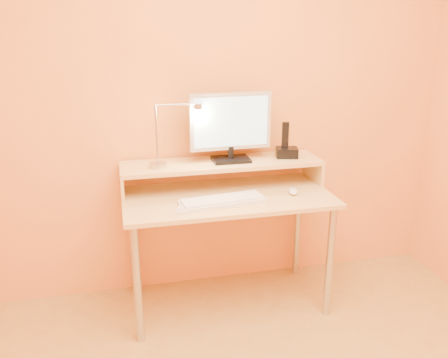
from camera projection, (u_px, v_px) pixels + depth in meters
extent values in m
cube|color=#F7974C|center=(216.00, 95.00, 2.79)|extent=(3.00, 0.04, 2.50)
cylinder|color=#B4B4B6|center=(137.00, 285.00, 2.43)|extent=(0.04, 0.04, 0.69)
cylinder|color=#B4B4B6|center=(330.00, 262.00, 2.67)|extent=(0.04, 0.04, 0.69)
cylinder|color=#B4B4B6|center=(133.00, 244.00, 2.90)|extent=(0.04, 0.04, 0.69)
cylinder|color=#B4B4B6|center=(297.00, 227.00, 3.13)|extent=(0.04, 0.04, 0.69)
cube|color=#E1B478|center=(228.00, 197.00, 2.67)|extent=(1.20, 0.60, 0.02)
cube|color=#E1B478|center=(122.00, 183.00, 2.65)|extent=(0.02, 0.30, 0.14)
cube|color=#E1B478|center=(313.00, 170.00, 2.91)|extent=(0.02, 0.30, 0.14)
cube|color=#E1B478|center=(222.00, 163.00, 2.76)|extent=(1.20, 0.30, 0.02)
cube|color=black|center=(231.00, 159.00, 2.76)|extent=(0.22, 0.16, 0.02)
cylinder|color=black|center=(231.00, 152.00, 2.75)|extent=(0.04, 0.04, 0.07)
cube|color=#BDBDBE|center=(231.00, 121.00, 2.70)|extent=(0.49, 0.05, 0.33)
cube|color=black|center=(230.00, 121.00, 2.72)|extent=(0.44, 0.03, 0.28)
cube|color=#AAE2F9|center=(231.00, 122.00, 2.68)|extent=(0.44, 0.02, 0.29)
cylinder|color=#B4B4B6|center=(158.00, 165.00, 2.64)|extent=(0.10, 0.10, 0.02)
cylinder|color=#B4B4B6|center=(157.00, 135.00, 2.58)|extent=(0.01, 0.01, 0.33)
cylinder|color=#B4B4B6|center=(177.00, 105.00, 2.56)|extent=(0.24, 0.01, 0.01)
cylinder|color=#B4B4B6|center=(198.00, 106.00, 2.59)|extent=(0.04, 0.04, 0.03)
cylinder|color=#FFEAC6|center=(198.00, 109.00, 2.59)|extent=(0.03, 0.03, 0.00)
cube|color=black|center=(287.00, 153.00, 2.83)|extent=(0.15, 0.13, 0.06)
cube|color=black|center=(285.00, 135.00, 2.79)|extent=(0.04, 0.03, 0.16)
cube|color=#337DFF|center=(297.00, 154.00, 2.79)|extent=(0.01, 0.00, 0.04)
cube|color=silver|center=(223.00, 202.00, 2.53)|extent=(0.49, 0.21, 0.02)
ellipsoid|color=silver|center=(293.00, 191.00, 2.68)|extent=(0.08, 0.11, 0.03)
cube|color=silver|center=(184.00, 206.00, 2.47)|extent=(0.11, 0.20, 0.02)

